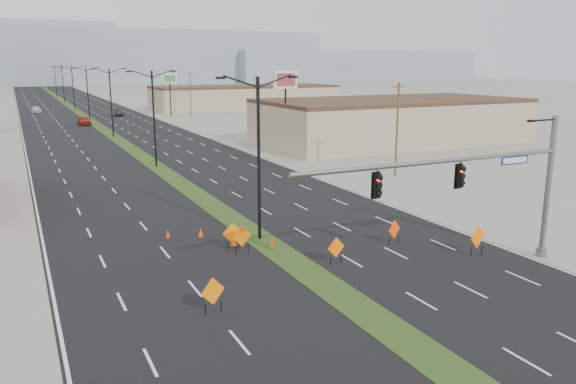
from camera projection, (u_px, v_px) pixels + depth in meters
name	position (u px, v px, depth m)	size (l,w,h in m)	color
ground	(367.00, 314.00, 24.68)	(600.00, 600.00, 0.00)	gray
road_surface	(87.00, 118.00, 112.33)	(25.00, 400.00, 0.02)	black
median_strip	(87.00, 118.00, 112.33)	(2.00, 400.00, 0.04)	#2D4117
building_se_near	(391.00, 122.00, 77.99)	(36.00, 18.00, 5.50)	tan
building_se_far	(245.00, 98.00, 136.73)	(44.00, 16.00, 5.00)	tan
mesa_center	(118.00, 57.00, 301.53)	(220.00, 50.00, 28.00)	gray
mesa_east	(349.00, 66.00, 353.54)	(160.00, 50.00, 18.00)	gray
signal_mast	(487.00, 182.00, 29.00)	(16.30, 0.60, 8.00)	slate
streetlight_0	(259.00, 154.00, 33.98)	(5.15, 0.24, 10.02)	black
streetlight_1	(154.00, 116.00, 58.53)	(5.15, 0.24, 10.02)	black
streetlight_2	(111.00, 100.00, 83.07)	(5.15, 0.24, 10.02)	black
streetlight_3	(88.00, 92.00, 107.61)	(5.15, 0.24, 10.02)	black
streetlight_4	(73.00, 86.00, 132.15)	(5.15, 0.24, 10.02)	black
streetlight_5	(63.00, 83.00, 156.69)	(5.15, 0.24, 10.02)	black
streetlight_6	(56.00, 80.00, 181.23)	(5.15, 0.24, 10.02)	black
utility_pole_0	(397.00, 128.00, 54.07)	(1.60, 0.20, 9.00)	#4C3823
utility_pole_1	(256.00, 105.00, 84.74)	(1.60, 0.20, 9.00)	#4C3823
utility_pole_2	(191.00, 94.00, 115.42)	(1.60, 0.20, 9.00)	#4C3823
utility_pole_3	(152.00, 87.00, 146.10)	(1.60, 0.20, 9.00)	#4C3823
car_left	(84.00, 121.00, 99.99)	(1.86, 4.63, 1.58)	#9A2910
car_mid	(119.00, 112.00, 117.66)	(1.57, 4.51, 1.49)	black
car_far	(36.00, 110.00, 124.99)	(1.80, 4.42, 1.28)	#B8BEC2
construction_sign_0	(213.00, 293.00, 24.51)	(1.21, 0.40, 1.67)	orange
construction_sign_1	(233.00, 234.00, 32.94)	(1.23, 0.19, 1.64)	orange
construction_sign_2	(242.00, 237.00, 32.27)	(1.25, 0.31, 1.69)	#DE6004
construction_sign_3	(336.00, 248.00, 30.63)	(1.13, 0.22, 1.52)	#F76505
construction_sign_4	(394.00, 230.00, 33.88)	(1.10, 0.44, 1.55)	#FF4605
construction_sign_5	(478.00, 238.00, 31.85)	(1.33, 0.40, 1.83)	#FF6205
cone_0	(168.00, 234.00, 35.36)	(0.32, 0.32, 0.53)	red
cone_1	(234.00, 241.00, 33.86)	(0.37, 0.37, 0.62)	#F55705
cone_2	(272.00, 242.00, 33.47)	(0.39, 0.39, 0.65)	#D55904
cone_3	(201.00, 232.00, 35.59)	(0.34, 0.34, 0.56)	#DE4504
pole_sign_east_near	(285.00, 86.00, 67.96)	(3.25, 0.72, 9.91)	black
pole_sign_east_far	(170.00, 82.00, 114.48)	(2.86, 1.02, 8.75)	black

